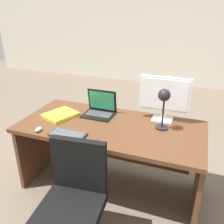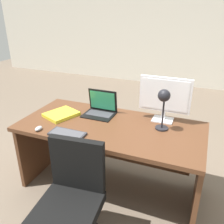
{
  "view_description": "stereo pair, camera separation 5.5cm",
  "coord_description": "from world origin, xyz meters",
  "px_view_note": "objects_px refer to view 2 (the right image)",
  "views": [
    {
      "loc": [
        0.73,
        -1.92,
        1.78
      ],
      "look_at": [
        0.0,
        0.04,
        0.86
      ],
      "focal_mm": 38.58,
      "sensor_mm": 36.0,
      "label": 1
    },
    {
      "loc": [
        0.78,
        -1.9,
        1.78
      ],
      "look_at": [
        0.0,
        0.04,
        0.86
      ],
      "focal_mm": 38.58,
      "sensor_mm": 36.0,
      "label": 2
    }
  ],
  "objects_px": {
    "laptop": "(101,107)",
    "office_chair": "(71,208)",
    "mouse": "(39,129)",
    "desk_lamp": "(164,101)",
    "monitor": "(165,96)",
    "keyboard": "(67,134)",
    "book": "(61,114)",
    "desk": "(112,141)"
  },
  "relations": [
    {
      "from": "laptop",
      "to": "office_chair",
      "type": "height_order",
      "value": "laptop"
    },
    {
      "from": "mouse",
      "to": "desk_lamp",
      "type": "height_order",
      "value": "desk_lamp"
    },
    {
      "from": "monitor",
      "to": "keyboard",
      "type": "distance_m",
      "value": 0.98
    },
    {
      "from": "desk_lamp",
      "to": "monitor",
      "type": "bearing_deg",
      "value": 97.06
    },
    {
      "from": "book",
      "to": "desk",
      "type": "bearing_deg",
      "value": 4.39
    },
    {
      "from": "laptop",
      "to": "keyboard",
      "type": "bearing_deg",
      "value": -98.64
    },
    {
      "from": "book",
      "to": "office_chair",
      "type": "bearing_deg",
      "value": -54.36
    },
    {
      "from": "desk_lamp",
      "to": "office_chair",
      "type": "bearing_deg",
      "value": -121.83
    },
    {
      "from": "laptop",
      "to": "desk_lamp",
      "type": "height_order",
      "value": "desk_lamp"
    },
    {
      "from": "desk",
      "to": "mouse",
      "type": "xyz_separation_m",
      "value": [
        -0.57,
        -0.39,
        0.22
      ]
    },
    {
      "from": "keyboard",
      "to": "desk_lamp",
      "type": "xyz_separation_m",
      "value": [
        0.75,
        0.4,
        0.28
      ]
    },
    {
      "from": "keyboard",
      "to": "mouse",
      "type": "xyz_separation_m",
      "value": [
        -0.29,
        -0.03,
        0.01
      ]
    },
    {
      "from": "keyboard",
      "to": "monitor",
      "type": "bearing_deg",
      "value": 40.23
    },
    {
      "from": "monitor",
      "to": "office_chair",
      "type": "distance_m",
      "value": 1.29
    },
    {
      "from": "desk_lamp",
      "to": "office_chair",
      "type": "distance_m",
      "value": 1.16
    },
    {
      "from": "laptop",
      "to": "mouse",
      "type": "xyz_separation_m",
      "value": [
        -0.37,
        -0.57,
        -0.06
      ]
    },
    {
      "from": "monitor",
      "to": "desk",
      "type": "bearing_deg",
      "value": -151.12
    },
    {
      "from": "laptop",
      "to": "keyboard",
      "type": "relative_size",
      "value": 0.98
    },
    {
      "from": "monitor",
      "to": "keyboard",
      "type": "xyz_separation_m",
      "value": [
        -0.72,
        -0.61,
        -0.24
      ]
    },
    {
      "from": "monitor",
      "to": "keyboard",
      "type": "height_order",
      "value": "monitor"
    },
    {
      "from": "desk_lamp",
      "to": "office_chair",
      "type": "relative_size",
      "value": 0.45
    },
    {
      "from": "keyboard",
      "to": "office_chair",
      "type": "bearing_deg",
      "value": -58.12
    },
    {
      "from": "office_chair",
      "to": "book",
      "type": "bearing_deg",
      "value": 125.64
    },
    {
      "from": "book",
      "to": "office_chair",
      "type": "xyz_separation_m",
      "value": [
        0.52,
        -0.73,
        -0.4
      ]
    },
    {
      "from": "book",
      "to": "monitor",
      "type": "bearing_deg",
      "value": 16.08
    },
    {
      "from": "keyboard",
      "to": "desk",
      "type": "bearing_deg",
      "value": 52.67
    },
    {
      "from": "desk",
      "to": "monitor",
      "type": "relative_size",
      "value": 3.59
    },
    {
      "from": "laptop",
      "to": "book",
      "type": "relative_size",
      "value": 0.83
    },
    {
      "from": "monitor",
      "to": "book",
      "type": "bearing_deg",
      "value": -163.92
    },
    {
      "from": "keyboard",
      "to": "office_chair",
      "type": "distance_m",
      "value": 0.62
    },
    {
      "from": "desk",
      "to": "laptop",
      "type": "xyz_separation_m",
      "value": [
        -0.2,
        0.18,
        0.28
      ]
    },
    {
      "from": "desk",
      "to": "mouse",
      "type": "bearing_deg",
      "value": -145.34
    },
    {
      "from": "office_chair",
      "to": "mouse",
      "type": "bearing_deg",
      "value": 144.96
    },
    {
      "from": "keyboard",
      "to": "mouse",
      "type": "height_order",
      "value": "mouse"
    },
    {
      "from": "monitor",
      "to": "mouse",
      "type": "bearing_deg",
      "value": -147.79
    },
    {
      "from": "desk",
      "to": "desk_lamp",
      "type": "bearing_deg",
      "value": 4.32
    },
    {
      "from": "desk",
      "to": "mouse",
      "type": "relative_size",
      "value": 20.6
    },
    {
      "from": "mouse",
      "to": "monitor",
      "type": "bearing_deg",
      "value": 32.21
    },
    {
      "from": "desk",
      "to": "mouse",
      "type": "distance_m",
      "value": 0.73
    },
    {
      "from": "desk",
      "to": "laptop",
      "type": "distance_m",
      "value": 0.38
    },
    {
      "from": "desk",
      "to": "book",
      "type": "distance_m",
      "value": 0.6
    },
    {
      "from": "office_chair",
      "to": "desk",
      "type": "bearing_deg",
      "value": 87.73
    }
  ]
}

